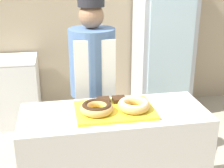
# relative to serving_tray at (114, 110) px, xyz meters

# --- Properties ---
(wall_back) EXTENTS (8.00, 0.06, 2.70)m
(wall_back) POSITION_rel_serving_tray_xyz_m (0.00, 2.13, 0.45)
(wall_back) COLOR tan
(wall_back) RESTS_ON ground_plane
(display_counter) EXTENTS (1.38, 0.56, 0.89)m
(display_counter) POSITION_rel_serving_tray_xyz_m (0.00, 0.00, -0.46)
(display_counter) COLOR beige
(display_counter) RESTS_ON ground_plane
(serving_tray) EXTENTS (0.57, 0.39, 0.02)m
(serving_tray) POSITION_rel_serving_tray_xyz_m (0.00, 0.00, 0.00)
(serving_tray) COLOR yellow
(serving_tray) RESTS_ON display_counter
(donut_chocolate_glaze) EXTENTS (0.24, 0.24, 0.07)m
(donut_chocolate_glaze) POSITION_rel_serving_tray_xyz_m (-0.14, -0.04, 0.05)
(donut_chocolate_glaze) COLOR tan
(donut_chocolate_glaze) RESTS_ON serving_tray
(donut_light_glaze) EXTENTS (0.24, 0.24, 0.07)m
(donut_light_glaze) POSITION_rel_serving_tray_xyz_m (0.14, -0.04, 0.05)
(donut_light_glaze) COLOR tan
(donut_light_glaze) RESTS_ON serving_tray
(brownie_back_left) EXTENTS (0.10, 0.10, 0.03)m
(brownie_back_left) POSITION_rel_serving_tray_xyz_m (-0.06, 0.13, 0.03)
(brownie_back_left) COLOR #382111
(brownie_back_left) RESTS_ON serving_tray
(brownie_back_right) EXTENTS (0.10, 0.10, 0.03)m
(brownie_back_right) POSITION_rel_serving_tray_xyz_m (0.06, 0.13, 0.03)
(brownie_back_right) COLOR #382111
(brownie_back_right) RESTS_ON serving_tray
(baker_person) EXTENTS (0.41, 0.41, 1.64)m
(baker_person) POSITION_rel_serving_tray_xyz_m (-0.08, 0.61, -0.04)
(baker_person) COLOR #4C4C51
(baker_person) RESTS_ON ground_plane
(beverage_fridge) EXTENTS (0.69, 0.60, 1.99)m
(beverage_fridge) POSITION_rel_serving_tray_xyz_m (0.99, 1.77, 0.09)
(beverage_fridge) COLOR #ADB2B7
(beverage_fridge) RESTS_ON ground_plane
(chest_freezer) EXTENTS (0.91, 0.58, 0.84)m
(chest_freezer) POSITION_rel_serving_tray_xyz_m (-1.09, 1.78, -0.48)
(chest_freezer) COLOR white
(chest_freezer) RESTS_ON ground_plane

